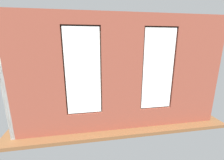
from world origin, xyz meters
TOP-DOWN VIEW (x-y plane):
  - ground_plane at (0.00, 0.00)m, footprint 6.29×5.55m
  - brick_wall_with_windows at (0.00, 2.40)m, footprint 5.69×0.30m
  - white_wall_right at (2.79, 0.20)m, footprint 0.10×4.55m
  - couch_by_window at (-0.17, 1.75)m, footprint 1.90×0.87m
  - couch_left at (-2.14, 0.61)m, footprint 0.87×1.93m
  - coffee_table at (-0.29, -0.23)m, footprint 1.31×0.88m
  - cup_ceramic at (-0.29, -0.23)m, footprint 0.08×0.08m
  - candle_jar at (0.10, -0.10)m, footprint 0.08×0.08m
  - table_plant_small at (-0.39, -0.10)m, footprint 0.13×0.13m
  - remote_black at (-0.65, -0.39)m, footprint 0.17×0.12m
  - media_console at (2.49, 0.34)m, footprint 0.90×0.42m
  - tv_flatscreen at (2.49, 0.34)m, footprint 0.97×0.20m
  - potted_plant_near_tv at (1.94, 1.24)m, footprint 0.57×0.57m
  - potted_plant_beside_window_right at (1.64, 1.85)m, footprint 1.06×0.98m
  - potted_plant_corner_near_left at (-2.31, -1.78)m, footprint 1.02×1.05m
  - potted_plant_between_couches at (-1.58, 1.69)m, footprint 0.89×0.86m
  - potted_plant_foreground_right at (2.19, -1.73)m, footprint 0.78×0.78m
  - potted_plant_corner_far_left at (-2.29, 1.85)m, footprint 0.69×0.69m
  - potted_plant_by_left_couch at (-1.74, -0.80)m, footprint 0.33×0.33m

SIDE VIEW (x-z plane):
  - ground_plane at x=0.00m, z-range -0.10..0.00m
  - media_console at x=2.49m, z-range 0.00..0.59m
  - couch_left at x=-2.14m, z-range -0.07..0.73m
  - couch_by_window at x=-0.17m, z-range -0.07..0.73m
  - coffee_table at x=-0.29m, z-range 0.16..0.58m
  - potted_plant_by_left_couch at x=-1.74m, z-range 0.08..0.68m
  - remote_black at x=-0.65m, z-range 0.42..0.44m
  - cup_ceramic at x=-0.29m, z-range 0.42..0.52m
  - candle_jar at x=0.10m, z-range 0.42..0.52m
  - table_plant_small at x=-0.39m, z-range 0.43..0.66m
  - potted_plant_near_tv at x=1.94m, z-range 0.12..1.07m
  - potted_plant_between_couches at x=-1.58m, z-range 0.02..1.19m
  - potted_plant_corner_near_left at x=-2.31m, z-range 0.02..1.28m
  - potted_plant_corner_far_left at x=-2.29m, z-range 0.18..1.20m
  - potted_plant_foreground_right at x=2.19m, z-range 0.19..1.36m
  - potted_plant_beside_window_right at x=1.64m, z-range 0.10..1.48m
  - tv_flatscreen at x=2.49m, z-range 0.60..1.28m
  - brick_wall_with_windows at x=0.00m, z-range -0.04..3.03m
  - white_wall_right at x=2.79m, z-range 0.00..3.07m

